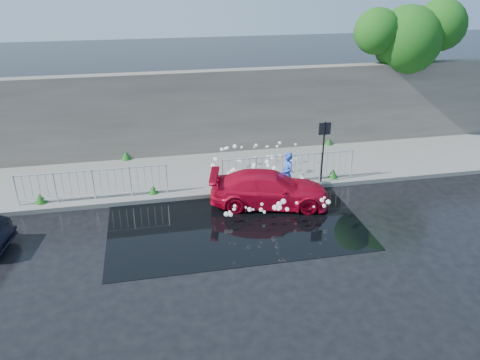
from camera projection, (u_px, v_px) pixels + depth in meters
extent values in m
plane|color=black|center=(225.00, 240.00, 14.11)|extent=(90.00, 90.00, 0.00)
cube|color=slate|center=(203.00, 173.00, 18.54)|extent=(30.00, 4.00, 0.15)
cube|color=slate|center=(210.00, 195.00, 16.75)|extent=(30.00, 0.25, 0.16)
cube|color=#565148|center=(195.00, 113.00, 19.74)|extent=(30.00, 0.60, 3.50)
cube|color=black|center=(235.00, 222.00, 15.09)|extent=(8.00, 5.00, 0.01)
cylinder|color=black|center=(323.00, 155.00, 17.12)|extent=(0.06, 0.06, 2.50)
cube|color=black|center=(325.00, 129.00, 16.71)|extent=(0.45, 0.04, 0.45)
cylinder|color=#332114|center=(402.00, 83.00, 22.21)|extent=(0.36, 0.36, 5.00)
sphere|color=#184811|center=(407.00, 40.00, 20.53)|extent=(2.99, 2.99, 2.99)
sphere|color=#184811|center=(441.00, 25.00, 20.55)|extent=(2.27, 2.27, 2.27)
sphere|color=#184811|center=(377.00, 31.00, 20.09)|extent=(1.99, 1.99, 1.99)
cylinder|color=silver|center=(16.00, 191.00, 15.62)|extent=(0.05, 0.05, 1.10)
cylinder|color=silver|center=(167.00, 178.00, 16.53)|extent=(0.05, 0.05, 1.10)
cylinder|color=silver|center=(91.00, 170.00, 15.86)|extent=(5.00, 0.04, 0.04)
cylinder|color=silver|center=(95.00, 196.00, 16.26)|extent=(5.00, 0.04, 0.04)
cylinder|color=silver|center=(222.00, 174.00, 16.90)|extent=(0.05, 0.05, 1.10)
cylinder|color=silver|center=(352.00, 163.00, 17.81)|extent=(0.05, 0.05, 1.10)
cylinder|color=silver|center=(289.00, 155.00, 17.14)|extent=(5.00, 0.04, 0.04)
cylinder|color=silver|center=(288.00, 179.00, 17.53)|extent=(5.00, 0.04, 0.04)
cone|color=#164C14|center=(40.00, 198.00, 15.95)|extent=(0.40, 0.40, 0.35)
cone|color=#164C14|center=(153.00, 189.00, 16.66)|extent=(0.36, 0.36, 0.29)
cone|color=#164C14|center=(241.00, 181.00, 17.22)|extent=(0.44, 0.44, 0.36)
cone|color=#164C14|center=(333.00, 173.00, 17.88)|extent=(0.38, 0.38, 0.35)
cone|color=#164C14|center=(126.00, 155.00, 19.58)|extent=(0.42, 0.42, 0.34)
cone|color=#164C14|center=(329.00, 141.00, 21.23)|extent=(0.34, 0.34, 0.29)
sphere|color=white|center=(242.00, 147.00, 18.51)|extent=(0.10, 0.10, 0.10)
sphere|color=white|center=(222.00, 149.00, 18.21)|extent=(0.13, 0.13, 0.13)
sphere|color=white|center=(236.00, 160.00, 17.80)|extent=(0.12, 0.12, 0.12)
sphere|color=white|center=(254.00, 165.00, 17.78)|extent=(0.14, 0.14, 0.14)
sphere|color=white|center=(215.00, 159.00, 17.75)|extent=(0.15, 0.15, 0.15)
sphere|color=white|center=(280.00, 156.00, 18.02)|extent=(0.11, 0.11, 0.11)
sphere|color=white|center=(229.00, 173.00, 17.35)|extent=(0.13, 0.13, 0.13)
sphere|color=white|center=(231.00, 171.00, 17.45)|extent=(0.12, 0.12, 0.12)
sphere|color=white|center=(245.00, 171.00, 17.60)|extent=(0.14, 0.14, 0.14)
sphere|color=white|center=(267.00, 147.00, 18.36)|extent=(0.09, 0.09, 0.09)
sphere|color=white|center=(225.00, 148.00, 18.41)|extent=(0.12, 0.12, 0.12)
sphere|color=white|center=(279.00, 187.00, 17.08)|extent=(0.14, 0.14, 0.14)
sphere|color=white|center=(268.00, 157.00, 18.06)|extent=(0.11, 0.11, 0.11)
sphere|color=white|center=(236.00, 170.00, 17.30)|extent=(0.06, 0.06, 0.06)
sphere|color=white|center=(254.00, 147.00, 18.44)|extent=(0.07, 0.07, 0.07)
sphere|color=white|center=(227.00, 148.00, 18.36)|extent=(0.11, 0.11, 0.11)
sphere|color=white|center=(277.00, 146.00, 18.63)|extent=(0.11, 0.11, 0.11)
sphere|color=white|center=(213.00, 165.00, 17.51)|extent=(0.16, 0.16, 0.16)
sphere|color=white|center=(256.00, 157.00, 18.01)|extent=(0.09, 0.09, 0.09)
sphere|color=white|center=(234.00, 170.00, 17.43)|extent=(0.15, 0.15, 0.15)
sphere|color=white|center=(235.00, 146.00, 18.53)|extent=(0.16, 0.16, 0.16)
sphere|color=white|center=(235.00, 186.00, 16.80)|extent=(0.10, 0.10, 0.10)
sphere|color=white|center=(245.00, 173.00, 17.30)|extent=(0.06, 0.06, 0.06)
sphere|color=white|center=(295.00, 144.00, 18.63)|extent=(0.09, 0.09, 0.09)
sphere|color=white|center=(213.00, 174.00, 17.13)|extent=(0.09, 0.09, 0.09)
sphere|color=white|center=(244.00, 178.00, 17.04)|extent=(0.08, 0.08, 0.08)
sphere|color=white|center=(267.00, 178.00, 17.12)|extent=(0.12, 0.12, 0.12)
sphere|color=white|center=(268.00, 166.00, 17.63)|extent=(0.16, 0.16, 0.16)
sphere|color=white|center=(280.00, 143.00, 18.67)|extent=(0.13, 0.13, 0.13)
sphere|color=white|center=(272.00, 172.00, 17.34)|extent=(0.07, 0.07, 0.07)
sphere|color=white|center=(272.00, 157.00, 17.89)|extent=(0.17, 0.17, 0.17)
sphere|color=white|center=(274.00, 168.00, 17.69)|extent=(0.18, 0.18, 0.18)
sphere|color=white|center=(267.00, 162.00, 17.88)|extent=(0.18, 0.18, 0.18)
sphere|color=white|center=(213.00, 179.00, 17.11)|extent=(0.07, 0.07, 0.07)
sphere|color=white|center=(253.00, 167.00, 17.71)|extent=(0.12, 0.12, 0.12)
sphere|color=white|center=(302.00, 179.00, 17.36)|extent=(0.14, 0.14, 0.14)
sphere|color=white|center=(231.00, 178.00, 17.05)|extent=(0.09, 0.09, 0.09)
sphere|color=white|center=(268.00, 146.00, 18.82)|extent=(0.06, 0.06, 0.06)
sphere|color=white|center=(256.00, 145.00, 18.87)|extent=(0.13, 0.13, 0.13)
sphere|color=white|center=(219.00, 191.00, 16.61)|extent=(0.09, 0.09, 0.09)
sphere|color=white|center=(296.00, 159.00, 17.99)|extent=(0.10, 0.10, 0.10)
sphere|color=white|center=(301.00, 176.00, 17.47)|extent=(0.08, 0.08, 0.08)
sphere|color=white|center=(240.00, 160.00, 17.85)|extent=(0.17, 0.17, 0.17)
sphere|color=white|center=(272.00, 172.00, 17.50)|extent=(0.18, 0.18, 0.18)
sphere|color=white|center=(289.00, 164.00, 17.79)|extent=(0.12, 0.12, 0.12)
sphere|color=white|center=(237.00, 177.00, 17.30)|extent=(0.06, 0.06, 0.06)
sphere|color=white|center=(218.00, 183.00, 16.72)|extent=(0.10, 0.10, 0.10)
sphere|color=white|center=(243.00, 176.00, 17.23)|extent=(0.11, 0.11, 0.11)
sphere|color=white|center=(290.00, 157.00, 18.02)|extent=(0.17, 0.17, 0.17)
sphere|color=white|center=(291.00, 160.00, 17.90)|extent=(0.17, 0.17, 0.17)
sphere|color=white|center=(297.00, 203.00, 15.17)|extent=(0.10, 0.10, 0.10)
sphere|color=white|center=(287.00, 209.00, 13.97)|extent=(0.12, 0.12, 0.12)
sphere|color=white|center=(283.00, 201.00, 14.12)|extent=(0.16, 0.16, 0.16)
sphere|color=white|center=(253.00, 209.00, 14.17)|extent=(0.07, 0.07, 0.07)
sphere|color=white|center=(329.00, 202.00, 14.89)|extent=(0.10, 0.10, 0.10)
sphere|color=white|center=(279.00, 204.00, 14.56)|extent=(0.18, 0.18, 0.18)
sphere|color=white|center=(231.00, 215.00, 14.90)|extent=(0.14, 0.14, 0.14)
sphere|color=white|center=(314.00, 207.00, 14.24)|extent=(0.07, 0.07, 0.07)
sphere|color=white|center=(328.00, 202.00, 15.18)|extent=(0.16, 0.16, 0.16)
sphere|color=white|center=(324.00, 206.00, 14.07)|extent=(0.12, 0.12, 0.12)
sphere|color=white|center=(322.00, 200.00, 14.10)|extent=(0.13, 0.13, 0.13)
sphere|color=white|center=(226.00, 214.00, 14.90)|extent=(0.16, 0.16, 0.16)
sphere|color=white|center=(235.00, 206.00, 14.63)|extent=(0.10, 0.10, 0.10)
sphere|color=white|center=(246.00, 208.00, 14.42)|extent=(0.07, 0.07, 0.07)
sphere|color=white|center=(324.00, 198.00, 14.81)|extent=(0.08, 0.08, 0.08)
sphere|color=white|center=(288.00, 210.00, 13.82)|extent=(0.09, 0.09, 0.09)
sphere|color=white|center=(279.00, 209.00, 14.59)|extent=(0.09, 0.09, 0.09)
sphere|color=white|center=(250.00, 209.00, 14.43)|extent=(0.14, 0.14, 0.14)
sphere|color=white|center=(275.00, 208.00, 14.77)|extent=(0.18, 0.18, 0.18)
sphere|color=white|center=(261.00, 210.00, 14.44)|extent=(0.13, 0.13, 0.13)
sphere|color=white|center=(234.00, 209.00, 13.87)|extent=(0.10, 0.10, 0.10)
sphere|color=white|center=(262.00, 204.00, 14.71)|extent=(0.10, 0.10, 0.10)
sphere|color=white|center=(264.00, 212.00, 15.16)|extent=(0.10, 0.10, 0.10)
sphere|color=white|center=(230.00, 212.00, 14.50)|extent=(0.09, 0.09, 0.09)
sphere|color=white|center=(280.00, 208.00, 14.26)|extent=(0.12, 0.12, 0.12)
imported|color=#B30722|center=(270.00, 189.00, 16.00)|extent=(4.33, 2.53, 1.18)
imported|color=blue|center=(287.00, 173.00, 16.73)|extent=(0.47, 0.63, 1.56)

